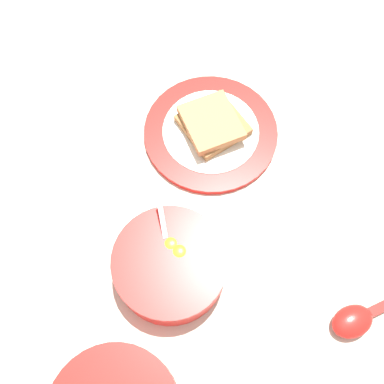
{
  "coord_description": "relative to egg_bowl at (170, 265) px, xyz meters",
  "views": [
    {
      "loc": [
        -0.24,
        0.12,
        0.65
      ],
      "look_at": [
        0.02,
        0.04,
        0.02
      ],
      "focal_mm": 42.0,
      "sensor_mm": 36.0,
      "label": 1
    }
  ],
  "objects": [
    {
      "name": "toast_plate",
      "position": [
        0.2,
        -0.13,
        -0.02
      ],
      "size": [
        0.22,
        0.22,
        0.01
      ],
      "color": "red",
      "rests_on": "ground_plane"
    },
    {
      "name": "egg_bowl",
      "position": [
        0.0,
        0.0,
        0.0
      ],
      "size": [
        0.16,
        0.16,
        0.08
      ],
      "color": "red",
      "rests_on": "ground_plane"
    },
    {
      "name": "soup_spoon",
      "position": [
        -0.15,
        -0.23,
        -0.02
      ],
      "size": [
        0.05,
        0.16,
        0.03
      ],
      "color": "red",
      "rests_on": "ground_plane"
    },
    {
      "name": "toast_sandwich",
      "position": [
        0.2,
        -0.14,
        -0.0
      ],
      "size": [
        0.11,
        0.11,
        0.03
      ],
      "color": "#9E7042",
      "rests_on": "toast_plate"
    },
    {
      "name": "ground_plane",
      "position": [
        0.08,
        -0.1,
        -0.03
      ],
      "size": [
        3.0,
        3.0,
        0.0
      ],
      "primitive_type": "plane",
      "color": "beige"
    }
  ]
}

